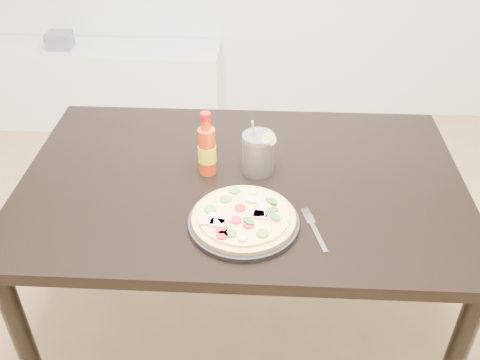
{
  "coord_description": "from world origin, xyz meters",
  "views": [
    {
      "loc": [
        0.18,
        -0.95,
        1.74
      ],
      "look_at": [
        0.12,
        0.3,
        0.83
      ],
      "focal_mm": 40.0,
      "sensor_mm": 36.0,
      "label": 1
    }
  ],
  "objects_px": {
    "cola_cup": "(258,154)",
    "media_console": "(109,85)",
    "hot_sauce_bottle": "(207,150)",
    "fork": "(314,228)",
    "plate": "(244,222)",
    "dining_table": "(242,199)",
    "pizza": "(244,217)"
  },
  "relations": [
    {
      "from": "plate",
      "to": "cola_cup",
      "type": "xyz_separation_m",
      "value": [
        0.03,
        0.27,
        0.06
      ]
    },
    {
      "from": "fork",
      "to": "dining_table",
      "type": "bearing_deg",
      "value": 117.52
    },
    {
      "from": "plate",
      "to": "fork",
      "type": "xyz_separation_m",
      "value": [
        0.2,
        -0.01,
        -0.01
      ]
    },
    {
      "from": "pizza",
      "to": "media_console",
      "type": "height_order",
      "value": "pizza"
    },
    {
      "from": "pizza",
      "to": "cola_cup",
      "type": "bearing_deg",
      "value": 83.03
    },
    {
      "from": "plate",
      "to": "cola_cup",
      "type": "distance_m",
      "value": 0.28
    },
    {
      "from": "pizza",
      "to": "cola_cup",
      "type": "xyz_separation_m",
      "value": [
        0.03,
        0.27,
        0.04
      ]
    },
    {
      "from": "dining_table",
      "to": "plate",
      "type": "relative_size",
      "value": 4.46
    },
    {
      "from": "plate",
      "to": "pizza",
      "type": "xyz_separation_m",
      "value": [
        0.0,
        -0.0,
        0.02
      ]
    },
    {
      "from": "cola_cup",
      "to": "media_console",
      "type": "relative_size",
      "value": 0.14
    },
    {
      "from": "hot_sauce_bottle",
      "to": "fork",
      "type": "bearing_deg",
      "value": -38.79
    },
    {
      "from": "dining_table",
      "to": "media_console",
      "type": "xyz_separation_m",
      "value": [
        -0.92,
        1.65,
        -0.42
      ]
    },
    {
      "from": "fork",
      "to": "pizza",
      "type": "bearing_deg",
      "value": 162.47
    },
    {
      "from": "dining_table",
      "to": "fork",
      "type": "xyz_separation_m",
      "value": [
        0.21,
        -0.23,
        0.09
      ]
    },
    {
      "from": "dining_table",
      "to": "hot_sauce_bottle",
      "type": "height_order",
      "value": "hot_sauce_bottle"
    },
    {
      "from": "pizza",
      "to": "hot_sauce_bottle",
      "type": "distance_m",
      "value": 0.29
    },
    {
      "from": "pizza",
      "to": "cola_cup",
      "type": "relative_size",
      "value": 1.53
    },
    {
      "from": "plate",
      "to": "pizza",
      "type": "height_order",
      "value": "pizza"
    },
    {
      "from": "hot_sauce_bottle",
      "to": "plate",
      "type": "bearing_deg",
      "value": -63.28
    },
    {
      "from": "pizza",
      "to": "hot_sauce_bottle",
      "type": "bearing_deg",
      "value": 116.71
    },
    {
      "from": "pizza",
      "to": "cola_cup",
      "type": "height_order",
      "value": "cola_cup"
    },
    {
      "from": "hot_sauce_bottle",
      "to": "media_console",
      "type": "xyz_separation_m",
      "value": [
        -0.81,
        1.62,
        -0.59
      ]
    },
    {
      "from": "cola_cup",
      "to": "media_console",
      "type": "bearing_deg",
      "value": 121.03
    },
    {
      "from": "plate",
      "to": "media_console",
      "type": "height_order",
      "value": "plate"
    },
    {
      "from": "media_console",
      "to": "pizza",
      "type": "bearing_deg",
      "value": -63.55
    },
    {
      "from": "dining_table",
      "to": "media_console",
      "type": "distance_m",
      "value": 1.93
    },
    {
      "from": "cola_cup",
      "to": "dining_table",
      "type": "bearing_deg",
      "value": -136.92
    },
    {
      "from": "pizza",
      "to": "hot_sauce_bottle",
      "type": "height_order",
      "value": "hot_sauce_bottle"
    },
    {
      "from": "pizza",
      "to": "fork",
      "type": "relative_size",
      "value": 1.58
    },
    {
      "from": "dining_table",
      "to": "plate",
      "type": "distance_m",
      "value": 0.24
    },
    {
      "from": "pizza",
      "to": "dining_table",
      "type": "bearing_deg",
      "value": 94.04
    },
    {
      "from": "plate",
      "to": "media_console",
      "type": "xyz_separation_m",
      "value": [
        -0.93,
        1.87,
        -0.51
      ]
    }
  ]
}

